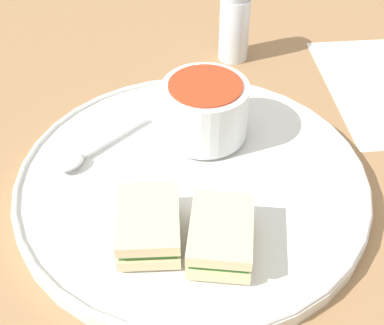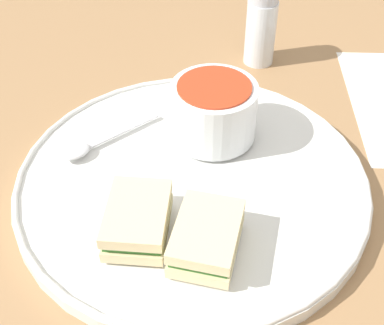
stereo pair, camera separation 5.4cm
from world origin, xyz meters
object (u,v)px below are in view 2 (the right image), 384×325
object	(u,v)px
sandwich_half_near	(137,219)
salt_shaker	(261,29)
soup_bowl	(214,110)
sandwich_half_far	(207,237)
spoon	(84,148)

from	to	relation	value
sandwich_half_near	salt_shaker	xyz separation A→B (m)	(-0.36, -0.01, 0.01)
soup_bowl	salt_shaker	world-z (taller)	salt_shaker
sandwich_half_near	sandwich_half_far	size ratio (longest dim) A/B	1.05
sandwich_half_near	spoon	bearing A→B (deg)	-124.60
soup_bowl	salt_shaker	bearing A→B (deg)	-175.76
spoon	sandwich_half_far	xyz separation A→B (m)	(0.07, 0.18, 0.01)
sandwich_half_near	sandwich_half_far	world-z (taller)	same
spoon	salt_shaker	size ratio (longest dim) A/B	1.18
soup_bowl	sandwich_half_far	size ratio (longest dim) A/B	1.07
salt_shaker	sandwich_half_near	bearing A→B (deg)	1.21
spoon	sandwich_half_near	size ratio (longest dim) A/B	1.27
spoon	soup_bowl	bearing A→B (deg)	152.77
sandwich_half_near	soup_bowl	bearing A→B (deg)	177.45
sandwich_half_far	salt_shaker	size ratio (longest dim) A/B	0.88
soup_bowl	sandwich_half_far	bearing A→B (deg)	21.04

